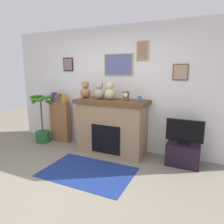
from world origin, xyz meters
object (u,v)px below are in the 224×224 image
Objects in this scene: tv_stand at (183,154)px; teddy_bear_tan at (85,91)px; mantel_clock at (126,96)px; teddy_bear_cream at (99,91)px; fireplace at (112,126)px; bookshelf at (60,119)px; teddy_bear_brown at (110,92)px; potted_plant at (42,125)px; television at (184,132)px; candle_jar at (140,99)px.

teddy_bear_tan is at bearing -179.44° from tv_stand.
teddy_bear_tan reaches higher than mantel_clock.
tv_stand is 1.64× the size of teddy_bear_cream.
tv_stand is at bearing 0.07° from fireplace.
teddy_bear_brown reaches higher than bookshelf.
potted_plant is 3.21m from television.
mantel_clock is 0.35m from teddy_bear_brown.
teddy_bear_tan reaches higher than fireplace.
bookshelf is at bearing 177.96° from television.
teddy_bear_tan is at bearing -178.30° from fireplace.
candle_jar reaches higher than potted_plant.
television is 1.60m from teddy_bear_brown.
fireplace is 0.71m from teddy_bear_brown.
fireplace is 0.94m from teddy_bear_tan.
television is at bearing -90.00° from tv_stand.
candle_jar is at bearing -3.41° from bookshelf.
teddy_bear_brown reaches higher than fireplace.
bookshelf is 1.10m from teddy_bear_tan.
potted_plant is at bearing -176.19° from teddy_bear_brown.
teddy_bear_tan is (-2.04, -0.02, 0.66)m from television.
teddy_bear_cream is (0.34, 0.00, -0.00)m from teddy_bear_tan.
television is (0.00, -0.00, 0.42)m from tv_stand.
mantel_clock is 0.51× the size of teddy_bear_cream.
candle_jar is (-0.84, -0.02, 0.55)m from television.
teddy_bear_tan reaches higher than potted_plant.
potted_plant is 1.45m from teddy_bear_tan.
television is (1.42, 0.00, 0.06)m from fireplace.
teddy_bear_cream reaches higher than tv_stand.
potted_plant is 1.75× the size of television.
potted_plant is 10.81× the size of candle_jar.
teddy_bear_brown is at bearing -0.00° from teddy_bear_cream.
tv_stand is at bearing 90.00° from television.
bookshelf is at bearing 175.07° from teddy_bear_brown.
fireplace is at bearing 3.77° from teddy_bear_cream.
tv_stand is 1.62× the size of teddy_bear_tan.
fireplace is 2.58× the size of tv_stand.
mantel_clock is at bearing -179.76° from candle_jar.
fireplace is 1.47m from tv_stand.
teddy_bear_cream reaches higher than candle_jar.
bookshelf reaches higher than tv_stand.
mantel_clock is at bearing -3.98° from bookshelf.
television is (3.20, 0.13, 0.19)m from potted_plant.
television is 1.26m from mantel_clock.
fireplace is 4.17× the size of teddy_bear_brown.
candle_jar is 1.20m from teddy_bear_tan.
bookshelf is at bearing 176.02° from mantel_clock.
teddy_bear_tan reaches higher than television.
bookshelf is 2.85m from television.
teddy_bear_tan reaches higher than teddy_bear_cream.
potted_plant is (-1.77, -0.13, -0.14)m from fireplace.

